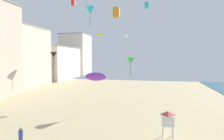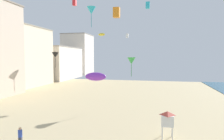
% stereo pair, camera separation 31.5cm
% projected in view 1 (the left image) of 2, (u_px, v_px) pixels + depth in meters
% --- Properties ---
extents(boardwalk_hotel_mid, '(10.29, 14.80, 15.63)m').
position_uv_depth(boardwalk_hotel_mid, '(20.00, 57.00, 52.65)').
color(boardwalk_hotel_mid, beige).
rests_on(boardwalk_hotel_mid, ground).
extents(boardwalk_hotel_far, '(12.15, 19.59, 11.37)m').
position_uv_depth(boardwalk_hotel_far, '(55.00, 63.00, 71.21)').
color(boardwalk_hotel_far, silver).
rests_on(boardwalk_hotel_far, ground).
extents(boardwalk_hotel_distant, '(11.45, 12.66, 18.03)m').
position_uv_depth(boardwalk_hotel_distant, '(76.00, 54.00, 90.14)').
color(boardwalk_hotel_distant, silver).
rests_on(boardwalk_hotel_distant, ground).
extents(kite_flyer, '(0.34, 0.34, 1.64)m').
position_uv_depth(kite_flyer, '(21.00, 136.00, 16.76)').
color(kite_flyer, '#383D4C').
rests_on(kite_flyer, ground).
extents(lifeguard_stand, '(1.10, 1.10, 2.55)m').
position_uv_depth(lifeguard_stand, '(168.00, 118.00, 18.59)').
color(lifeguard_stand, white).
rests_on(lifeguard_stand, ground).
extents(kite_yellow_parafoil, '(1.62, 0.45, 0.63)m').
position_uv_depth(kite_yellow_parafoil, '(100.00, 34.00, 46.97)').
color(kite_yellow_parafoil, yellow).
extents(kite_purple_parafoil, '(2.44, 0.68, 0.95)m').
position_uv_depth(kite_purple_parafoil, '(96.00, 77.00, 22.37)').
color(kite_purple_parafoil, purple).
extents(kite_orange_box, '(0.75, 0.75, 1.17)m').
position_uv_depth(kite_orange_box, '(116.00, 13.00, 23.74)').
color(kite_orange_box, orange).
extents(kite_cyan_delta, '(1.70, 1.70, 3.87)m').
position_uv_depth(kite_cyan_delta, '(90.00, 10.00, 37.95)').
color(kite_cyan_delta, '#2DB7CC').
extents(kite_green_delta, '(1.38, 1.38, 3.13)m').
position_uv_depth(kite_green_delta, '(131.00, 61.00, 32.52)').
color(kite_green_delta, green).
extents(kite_black_delta, '(1.56, 1.56, 3.55)m').
position_uv_depth(kite_black_delta, '(54.00, 55.00, 45.55)').
color(kite_black_delta, black).
extents(kite_red_box, '(0.61, 0.61, 0.95)m').
position_uv_depth(kite_red_box, '(73.00, 3.00, 35.88)').
color(kite_red_box, red).
extents(kite_cyan_box, '(0.71, 0.71, 1.11)m').
position_uv_depth(kite_cyan_box, '(147.00, 5.00, 35.14)').
color(kite_cyan_box, '#2DB7CC').
extents(kite_white_box, '(0.52, 0.52, 0.81)m').
position_uv_depth(kite_white_box, '(126.00, 36.00, 42.16)').
color(kite_white_box, white).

